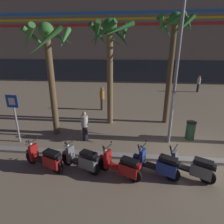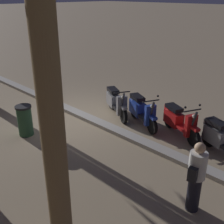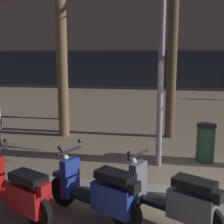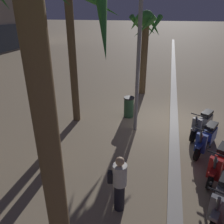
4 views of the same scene
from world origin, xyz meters
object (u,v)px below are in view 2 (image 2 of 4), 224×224
object	(u,v)px
scooter_grey_gap_after_mid	(223,139)
scooter_blue_lead_nearest	(141,110)
scooter_red_mid_rear	(179,121)
pedestrian_strolling_near_curb	(196,176)
litter_bin	(25,120)
scooter_grey_mid_front	(116,102)

from	to	relation	value
scooter_grey_gap_after_mid	scooter_blue_lead_nearest	world-z (taller)	same
scooter_red_mid_rear	scooter_blue_lead_nearest	xyz separation A→B (m)	(1.31, 0.19, 0.02)
pedestrian_strolling_near_curb	scooter_red_mid_rear	bearing A→B (deg)	-52.80
litter_bin	scooter_grey_mid_front	bearing A→B (deg)	-104.88
scooter_grey_gap_after_mid	pedestrian_strolling_near_curb	size ratio (longest dim) A/B	1.09
scooter_grey_gap_after_mid	scooter_grey_mid_front	bearing A→B (deg)	-0.01
scooter_grey_gap_after_mid	litter_bin	bearing A→B (deg)	33.10
scooter_blue_lead_nearest	litter_bin	size ratio (longest dim) A/B	1.80
scooter_red_mid_rear	litter_bin	world-z (taller)	scooter_red_mid_rear
scooter_grey_mid_front	litter_bin	size ratio (longest dim) A/B	1.78
scooter_red_mid_rear	pedestrian_strolling_near_curb	world-z (taller)	pedestrian_strolling_near_curb
scooter_blue_lead_nearest	litter_bin	distance (m)	3.68
scooter_grey_gap_after_mid	scooter_red_mid_rear	world-z (taller)	same
scooter_grey_gap_after_mid	scooter_grey_mid_front	distance (m)	3.94
scooter_grey_gap_after_mid	scooter_blue_lead_nearest	size ratio (longest dim) A/B	0.98
scooter_grey_mid_front	scooter_grey_gap_after_mid	bearing A→B (deg)	179.99
scooter_grey_gap_after_mid	pedestrian_strolling_near_curb	bearing A→B (deg)	102.00
litter_bin	scooter_grey_gap_after_mid	bearing A→B (deg)	-146.90
scooter_grey_gap_after_mid	scooter_red_mid_rear	size ratio (longest dim) A/B	1.00
scooter_grey_gap_after_mid	scooter_blue_lead_nearest	distance (m)	2.78
scooter_red_mid_rear	pedestrian_strolling_near_curb	xyz separation A→B (m)	(-1.98, 2.61, 0.35)
scooter_blue_lead_nearest	litter_bin	xyz separation A→B (m)	(1.98, 3.11, 0.02)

